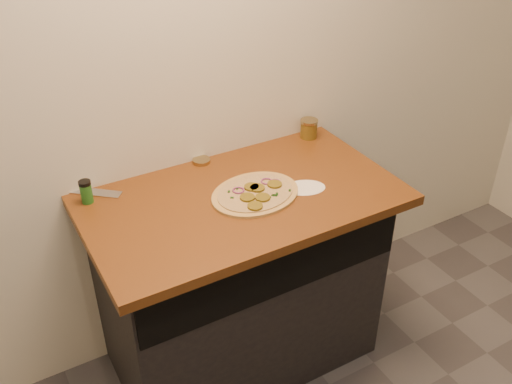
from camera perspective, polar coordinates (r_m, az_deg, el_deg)
cabinet at (r=2.47m, az=-1.61°, el=-9.10°), size 1.10×0.60×0.86m
countertop at (r=2.18m, az=-1.41°, el=-0.71°), size 1.20×0.70×0.04m
pizza at (r=2.16m, az=-0.04°, el=-0.13°), size 0.40×0.40×0.02m
chefs_knife at (r=2.30m, az=-18.26°, el=0.30°), size 0.30×0.26×0.02m
mason_jar_lid at (r=2.38m, az=-5.48°, el=3.13°), size 0.10×0.10×0.02m
salsa_jar at (r=2.57m, az=5.31°, el=6.34°), size 0.08×0.08×0.09m
spice_shaker at (r=2.19m, az=-16.62°, el=0.03°), size 0.05×0.05×0.09m
flour_spill at (r=2.21m, az=4.90°, el=0.43°), size 0.21×0.21×0.00m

